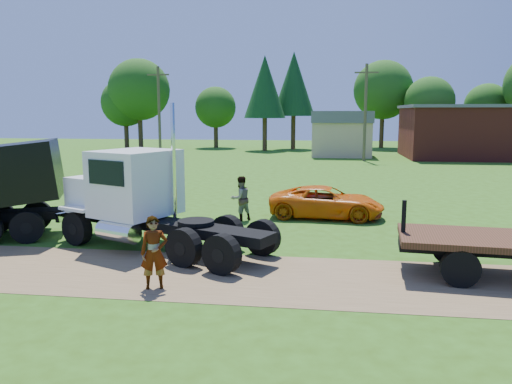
# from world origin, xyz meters

# --- Properties ---
(ground) EXTENTS (140.00, 140.00, 0.00)m
(ground) POSITION_xyz_m (0.00, 0.00, 0.00)
(ground) COLOR #2F5211
(ground) RESTS_ON ground
(dirt_track) EXTENTS (120.00, 4.20, 0.01)m
(dirt_track) POSITION_xyz_m (0.00, 0.00, 0.01)
(dirt_track) COLOR brown
(dirt_track) RESTS_ON ground
(white_semi_tractor) EXTENTS (8.07, 5.41, 4.84)m
(white_semi_tractor) POSITION_xyz_m (-4.01, 2.89, 1.65)
(white_semi_tractor) COLOR black
(white_semi_tractor) RESTS_ON ground
(orange_pickup) EXTENTS (5.06, 2.62, 1.36)m
(orange_pickup) POSITION_xyz_m (2.41, 8.39, 0.68)
(orange_pickup) COLOR #DF620A
(orange_pickup) RESTS_ON ground
(spectator_a) EXTENTS (0.80, 0.65, 1.91)m
(spectator_a) POSITION_xyz_m (-2.02, -1.20, 0.95)
(spectator_a) COLOR #999999
(spectator_a) RESTS_ON ground
(spectator_b) EXTENTS (1.16, 1.14, 1.88)m
(spectator_b) POSITION_xyz_m (-1.19, 7.28, 0.94)
(spectator_b) COLOR #999999
(spectator_b) RESTS_ON ground
(brick_building) EXTENTS (15.40, 10.40, 5.30)m
(brick_building) POSITION_xyz_m (18.00, 40.00, 2.66)
(brick_building) COLOR maroon
(brick_building) RESTS_ON ground
(tan_shed) EXTENTS (6.20, 5.40, 4.70)m
(tan_shed) POSITION_xyz_m (4.00, 40.00, 2.42)
(tan_shed) COLOR tan
(tan_shed) RESTS_ON ground
(utility_poles) EXTENTS (42.20, 0.28, 9.00)m
(utility_poles) POSITION_xyz_m (6.00, 35.00, 4.71)
(utility_poles) COLOR #4B3C2A
(utility_poles) RESTS_ON ground
(tree_row) EXTENTS (55.59, 15.41, 11.94)m
(tree_row) POSITION_xyz_m (3.31, 49.51, 6.95)
(tree_row) COLOR #322614
(tree_row) RESTS_ON ground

